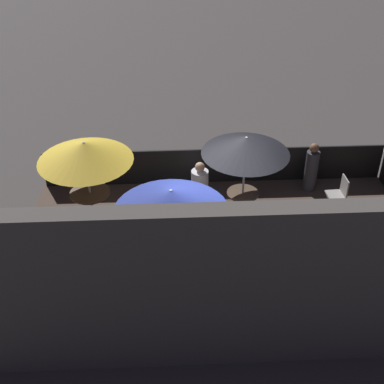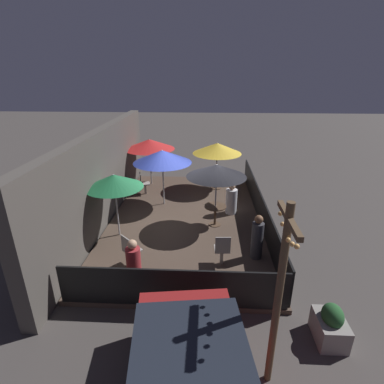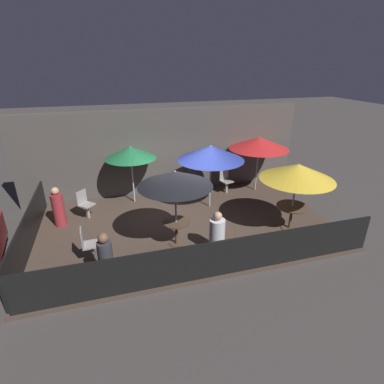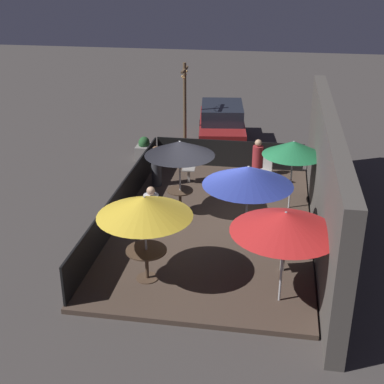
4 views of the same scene
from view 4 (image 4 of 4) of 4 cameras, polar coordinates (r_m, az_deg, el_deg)
name	(u,v)px [view 4 (image 4 of 4)]	position (r m, az deg, el deg)	size (l,w,h in m)	color
ground_plane	(213,227)	(14.74, 2.25, -3.74)	(60.00, 60.00, 0.00)	#423D3A
patio_deck	(213,225)	(14.72, 2.26, -3.54)	(8.79, 5.24, 0.12)	#47382D
building_wall	(325,179)	(14.05, 13.98, 1.31)	(10.39, 0.36, 3.22)	#4C4742
fence_front	(121,201)	(14.97, -7.54, -0.96)	(8.59, 0.05, 0.95)	black
fence_side_left	(229,154)	(18.48, 3.99, 4.09)	(0.05, 5.04, 0.95)	black
patio_umbrella_0	(180,148)	(14.54, -1.32, 4.68)	(1.93, 1.93, 2.14)	#B2B2B7
patio_umbrella_1	(144,206)	(11.46, -5.09, -1.53)	(2.10, 2.10, 2.04)	#B2B2B7
patio_umbrella_2	(293,148)	(15.13, 10.77, 4.61)	(1.73, 1.73, 2.03)	#B2B2B7
patio_umbrella_3	(248,176)	(12.79, 6.01, 1.74)	(2.20, 2.20, 2.16)	#B2B2B7
patio_umbrella_4	(285,222)	(10.80, 9.91, -3.16)	(2.22, 2.22, 2.09)	#B2B2B7
dining_table_0	(180,195)	(15.05, -1.27, -0.31)	(0.73, 0.73, 0.70)	#4C3828
dining_table_1	(146,256)	(12.03, -4.88, -6.77)	(0.92, 0.92, 0.75)	#4C3828
patio_chair_0	(286,251)	(12.52, 10.00, -6.26)	(0.49, 0.49, 0.92)	gray
patio_chair_1	(265,170)	(17.10, 7.78, 2.35)	(0.57, 0.57, 0.92)	gray
patio_chair_2	(189,167)	(17.16, -0.33, 2.67)	(0.42, 0.42, 0.92)	gray
patron_0	(257,159)	(17.78, 7.00, 3.47)	(0.38, 0.38, 1.25)	maroon
patron_1	(151,209)	(14.35, -4.35, -1.83)	(0.57, 0.57, 1.15)	silver
patron_2	(156,167)	(16.92, -3.82, 2.65)	(0.39, 0.39, 1.30)	#333338
planter_box	(144,149)	(19.68, -5.11, 4.58)	(0.78, 0.54, 0.83)	gray
light_post	(185,103)	(19.79, -0.78, 9.46)	(1.10, 0.12, 3.37)	brown
parked_car_0	(222,124)	(20.95, 3.20, 7.23)	(4.34, 2.21, 1.62)	maroon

